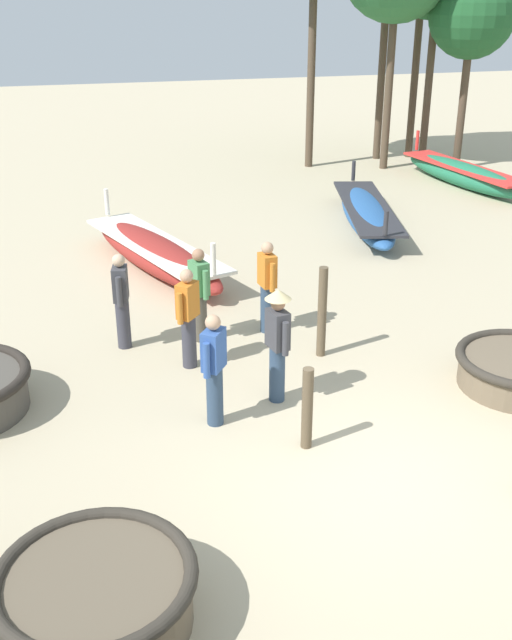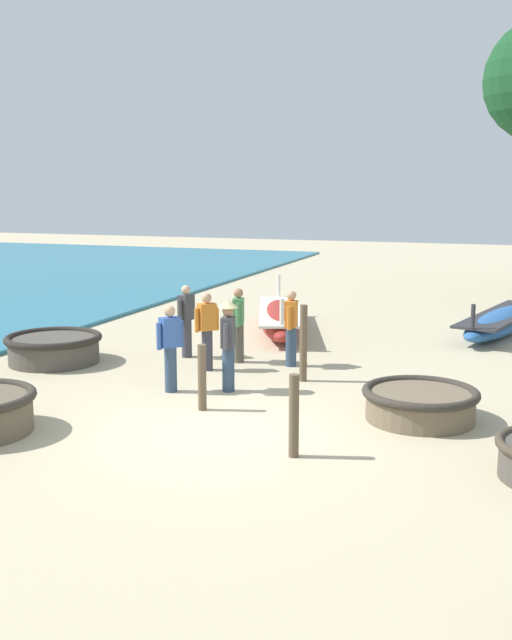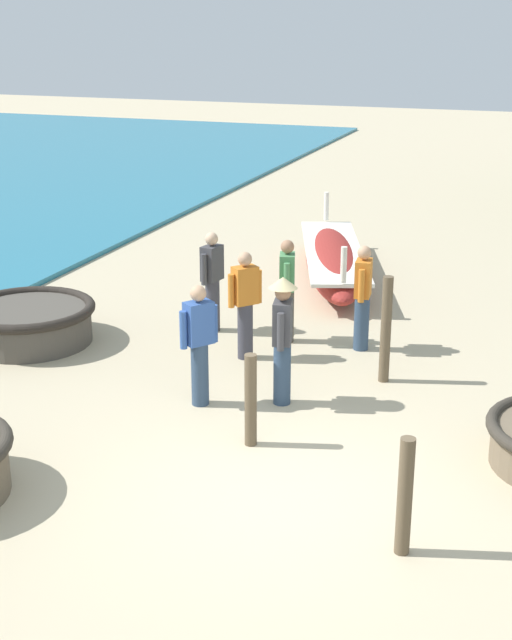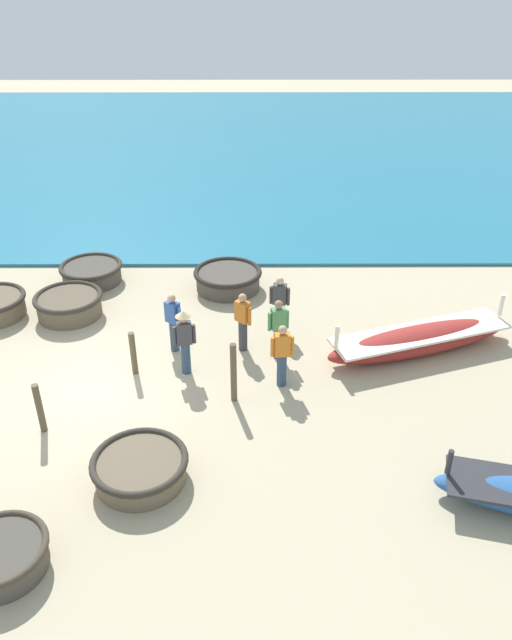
{
  "view_description": "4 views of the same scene",
  "coord_description": "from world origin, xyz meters",
  "px_view_note": "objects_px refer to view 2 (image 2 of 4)",
  "views": [
    {
      "loc": [
        -3.37,
        -6.58,
        5.33
      ],
      "look_at": [
        -0.69,
        3.23,
        0.76
      ],
      "focal_mm": 42.0,
      "sensor_mm": 36.0,
      "label": 1
    },
    {
      "loc": [
        4.19,
        -9.98,
        3.64
      ],
      "look_at": [
        -0.74,
        3.76,
        1.03
      ],
      "focal_mm": 42.0,
      "sensor_mm": 36.0,
      "label": 2
    },
    {
      "loc": [
        2.51,
        -7.72,
        4.69
      ],
      "look_at": [
        -1.27,
        2.8,
        0.84
      ],
      "focal_mm": 50.0,
      "sensor_mm": 36.0,
      "label": 3
    },
    {
      "loc": [
        11.42,
        3.73,
        8.59
      ],
      "look_at": [
        -1.31,
        3.79,
        1.06
      ],
      "focal_mm": 35.0,
      "sensor_mm": 36.0,
      "label": 4
    }
  ],
  "objects_px": {
    "coracle_front_right": "(54,347)",
    "fisherman_hauling": "(228,339)",
    "fisherman_with_hat": "(186,319)",
    "mooring_post_shoreline": "(303,343)",
    "mooring_post_inland": "(202,377)",
    "long_boat_white_hull": "(502,321)",
    "fisherman_by_coracle": "(291,326)",
    "coracle_upturned": "(420,403)",
    "fisherman_standing_right": "(238,323)",
    "fisherman_crouching": "(170,346)",
    "mooring_post_mid_beach": "(294,416)",
    "long_boat_red_hull": "(280,318)",
    "fisherman_standing_left": "(207,329)"
  },
  "relations": [
    {
      "from": "coracle_upturned",
      "to": "fisherman_standing_right",
      "type": "height_order",
      "value": "fisherman_standing_right"
    },
    {
      "from": "mooring_post_inland",
      "to": "fisherman_with_hat",
      "type": "bearing_deg",
      "value": 118.66
    },
    {
      "from": "fisherman_standing_right",
      "to": "mooring_post_shoreline",
      "type": "bearing_deg",
      "value": -31.04
    },
    {
      "from": "coracle_upturned",
      "to": "mooring_post_mid_beach",
      "type": "relative_size",
      "value": 1.59
    },
    {
      "from": "long_boat_red_hull",
      "to": "fisherman_with_hat",
      "type": "height_order",
      "value": "fisherman_with_hat"
    },
    {
      "from": "long_boat_white_hull",
      "to": "long_boat_red_hull",
      "type": "bearing_deg",
      "value": -162.4
    },
    {
      "from": "long_boat_red_hull",
      "to": "mooring_post_inland",
      "type": "relative_size",
      "value": 4.55
    },
    {
      "from": "long_boat_red_hull",
      "to": "fisherman_with_hat",
      "type": "distance_m",
      "value": 3.61
    },
    {
      "from": "coracle_front_right",
      "to": "fisherman_hauling",
      "type": "distance_m",
      "value": 4.4
    },
    {
      "from": "long_boat_white_hull",
      "to": "mooring_post_mid_beach",
      "type": "xyz_separation_m",
      "value": [
        -2.39,
        -10.17,
        0.27
      ]
    },
    {
      "from": "fisherman_by_coracle",
      "to": "mooring_post_shoreline",
      "type": "relative_size",
      "value": 1.07
    },
    {
      "from": "mooring_post_shoreline",
      "to": "mooring_post_inland",
      "type": "distance_m",
      "value": 2.59
    },
    {
      "from": "long_boat_white_hull",
      "to": "coracle_front_right",
      "type": "bearing_deg",
      "value": -143.12
    },
    {
      "from": "long_boat_white_hull",
      "to": "fisherman_hauling",
      "type": "bearing_deg",
      "value": -121.14
    },
    {
      "from": "fisherman_hauling",
      "to": "mooring_post_mid_beach",
      "type": "bearing_deg",
      "value": -53.32
    },
    {
      "from": "long_boat_white_hull",
      "to": "fisherman_crouching",
      "type": "xyz_separation_m",
      "value": [
        -5.42,
        -7.76,
        0.53
      ]
    },
    {
      "from": "long_boat_white_hull",
      "to": "mooring_post_inland",
      "type": "height_order",
      "value": "mooring_post_inland"
    },
    {
      "from": "fisherman_standing_right",
      "to": "mooring_post_shoreline",
      "type": "xyz_separation_m",
      "value": [
        1.71,
        -1.03,
        -0.1
      ]
    },
    {
      "from": "fisherman_standing_left",
      "to": "fisherman_with_hat",
      "type": "bearing_deg",
      "value": 133.55
    },
    {
      "from": "mooring_post_mid_beach",
      "to": "fisherman_standing_left",
      "type": "bearing_deg",
      "value": 126.7
    },
    {
      "from": "fisherman_by_coracle",
      "to": "long_boat_red_hull",
      "type": "bearing_deg",
      "value": 111.44
    },
    {
      "from": "fisherman_standing_right",
      "to": "fisherman_by_coracle",
      "type": "bearing_deg",
      "value": 2.27
    },
    {
      "from": "fisherman_standing_right",
      "to": "fisherman_with_hat",
      "type": "height_order",
      "value": "same"
    },
    {
      "from": "long_boat_red_hull",
      "to": "fisherman_hauling",
      "type": "xyz_separation_m",
      "value": [
        0.87,
        -5.69,
        0.61
      ]
    },
    {
      "from": "mooring_post_mid_beach",
      "to": "fisherman_crouching",
      "type": "bearing_deg",
      "value": 141.57
    },
    {
      "from": "coracle_front_right",
      "to": "mooring_post_shoreline",
      "type": "distance_m",
      "value": 5.36
    },
    {
      "from": "fisherman_with_hat",
      "to": "long_boat_white_hull",
      "type": "bearing_deg",
      "value": 38.99
    },
    {
      "from": "long_boat_red_hull",
      "to": "fisherman_with_hat",
      "type": "bearing_deg",
      "value": -106.3
    },
    {
      "from": "coracle_upturned",
      "to": "long_boat_white_hull",
      "type": "xyz_separation_m",
      "value": [
        0.98,
        7.93,
        0.02
      ]
    },
    {
      "from": "fisherman_with_hat",
      "to": "mooring_post_shoreline",
      "type": "height_order",
      "value": "fisherman_with_hat"
    },
    {
      "from": "fisherman_with_hat",
      "to": "fisherman_by_coracle",
      "type": "xyz_separation_m",
      "value": [
        2.37,
        -0.03,
        0.0
      ]
    },
    {
      "from": "coracle_front_right",
      "to": "mooring_post_shoreline",
      "type": "bearing_deg",
      "value": 3.43
    },
    {
      "from": "fisherman_hauling",
      "to": "mooring_post_inland",
      "type": "bearing_deg",
      "value": -88.94
    },
    {
      "from": "mooring_post_shoreline",
      "to": "mooring_post_mid_beach",
      "type": "height_order",
      "value": "mooring_post_shoreline"
    },
    {
      "from": "mooring_post_inland",
      "to": "fisherman_standing_right",
      "type": "bearing_deg",
      "value": 101.11
    },
    {
      "from": "fisherman_standing_left",
      "to": "long_boat_red_hull",
      "type": "bearing_deg",
      "value": 88.43
    },
    {
      "from": "coracle_front_right",
      "to": "fisherman_standing_right",
      "type": "distance_m",
      "value": 3.9
    },
    {
      "from": "long_boat_red_hull",
      "to": "fisherman_standing_right",
      "type": "distance_m",
      "value": 3.55
    },
    {
      "from": "coracle_upturned",
      "to": "mooring_post_shoreline",
      "type": "height_order",
      "value": "mooring_post_shoreline"
    },
    {
      "from": "fisherman_crouching",
      "to": "fisherman_by_coracle",
      "type": "height_order",
      "value": "same"
    },
    {
      "from": "fisherman_crouching",
      "to": "fisherman_hauling",
      "type": "relative_size",
      "value": 0.94
    },
    {
      "from": "fisherman_crouching",
      "to": "fisherman_hauling",
      "type": "xyz_separation_m",
      "value": [
        0.96,
        0.37,
        0.12
      ]
    },
    {
      "from": "coracle_front_right",
      "to": "fisherman_standing_right",
      "type": "xyz_separation_m",
      "value": [
        3.63,
        1.35,
        0.51
      ]
    },
    {
      "from": "coracle_front_right",
      "to": "fisherman_hauling",
      "type": "relative_size",
      "value": 1.2
    },
    {
      "from": "mooring_post_mid_beach",
      "to": "fisherman_standing_right",
      "type": "bearing_deg",
      "value": 118.7
    },
    {
      "from": "coracle_upturned",
      "to": "fisherman_hauling",
      "type": "xyz_separation_m",
      "value": [
        -3.48,
        0.54,
        0.67
      ]
    },
    {
      "from": "fisherman_by_coracle",
      "to": "mooring_post_shoreline",
      "type": "bearing_deg",
      "value": -61.98
    },
    {
      "from": "fisherman_with_hat",
      "to": "mooring_post_mid_beach",
      "type": "distance_m",
      "value": 6.41
    },
    {
      "from": "coracle_upturned",
      "to": "fisherman_standing_right",
      "type": "xyz_separation_m",
      "value": [
        -4.12,
        2.72,
        0.55
      ]
    },
    {
      "from": "fisherman_by_coracle",
      "to": "fisherman_standing_right",
      "type": "bearing_deg",
      "value": -177.73
    }
  ]
}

